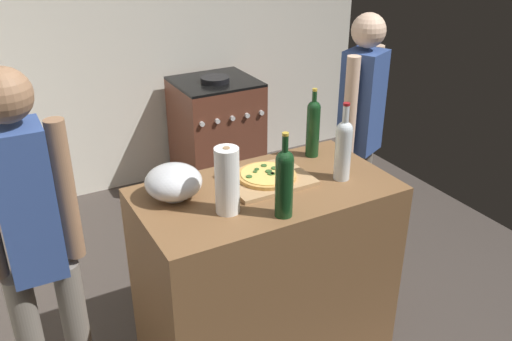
{
  "coord_description": "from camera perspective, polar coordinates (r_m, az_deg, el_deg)",
  "views": [
    {
      "loc": [
        -1.15,
        -1.4,
        2.14
      ],
      "look_at": [
        -0.02,
        0.66,
        0.99
      ],
      "focal_mm": 38.63,
      "sensor_mm": 36.0,
      "label": 1
    }
  ],
  "objects": [
    {
      "name": "paper_towel_roll",
      "position": [
        2.31,
        -3.0,
        -1.06
      ],
      "size": [
        0.1,
        0.1,
        0.3
      ],
      "color": "white",
      "rests_on": "counter"
    },
    {
      "name": "wine_bottle_green",
      "position": [
        2.27,
        2.95,
        -1.04
      ],
      "size": [
        0.08,
        0.08,
        0.38
      ],
      "color": "#143819",
      "rests_on": "counter"
    },
    {
      "name": "cutting_board",
      "position": [
        2.63,
        1.11,
        -0.89
      ],
      "size": [
        0.4,
        0.32,
        0.02
      ],
      "primitive_type": "cube",
      "color": "tan",
      "rests_on": "counter"
    },
    {
      "name": "person_in_stripes",
      "position": [
        2.32,
        -21.92,
        -7.13
      ],
      "size": [
        0.37,
        0.2,
        1.65
      ],
      "color": "slate",
      "rests_on": "ground_plane"
    },
    {
      "name": "stove",
      "position": [
        4.46,
        -4.11,
        3.8
      ],
      "size": [
        0.62,
        0.6,
        0.94
      ],
      "color": "brown",
      "rests_on": "ground_plane"
    },
    {
      "name": "kitchen_wall_rear",
      "position": [
        4.4,
        -13.53,
        14.41
      ],
      "size": [
        4.2,
        0.1,
        2.6
      ],
      "primitive_type": "cube",
      "color": "silver",
      "rests_on": "ground_plane"
    },
    {
      "name": "mixing_bowl",
      "position": [
        2.47,
        -8.53,
        -1.17
      ],
      "size": [
        0.26,
        0.26,
        0.16
      ],
      "color": "#B2B2B7",
      "rests_on": "counter"
    },
    {
      "name": "counter",
      "position": [
        2.81,
        1.0,
        -10.32
      ],
      "size": [
        1.21,
        0.66,
        0.94
      ],
      "primitive_type": "cube",
      "color": "brown",
      "rests_on": "ground_plane"
    },
    {
      "name": "wine_bottle_amber",
      "position": [
        2.62,
        9.04,
        2.41
      ],
      "size": [
        0.08,
        0.08,
        0.38
      ],
      "color": "silver",
      "rests_on": "counter"
    },
    {
      "name": "pizza",
      "position": [
        2.62,
        1.12,
        -0.48
      ],
      "size": [
        0.28,
        0.28,
        0.03
      ],
      "color": "tan",
      "rests_on": "cutting_board"
    },
    {
      "name": "person_in_red",
      "position": [
        3.33,
        10.69,
        4.11
      ],
      "size": [
        0.35,
        0.27,
        1.6
      ],
      "color": "slate",
      "rests_on": "ground_plane"
    },
    {
      "name": "wine_bottle_dark",
      "position": [
        2.85,
        5.93,
        4.59
      ],
      "size": [
        0.07,
        0.07,
        0.37
      ],
      "color": "#143819",
      "rests_on": "counter"
    },
    {
      "name": "ground_plane",
      "position": [
        3.68,
        -5.08,
        -9.76
      ],
      "size": [
        4.2,
        3.31,
        0.02
      ],
      "primitive_type": "cube",
      "color": "#3F3833"
    }
  ]
}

